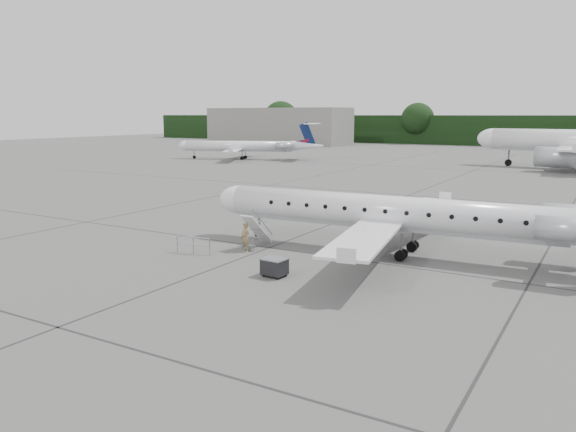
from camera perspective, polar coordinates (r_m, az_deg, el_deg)
The scene contains 9 objects.
ground at distance 30.93m, azimuth 3.74°, elevation -5.08°, with size 320.00×320.00×0.00m, color #555553.
treeline at distance 157.30m, azimuth 25.81°, elevation 7.74°, with size 260.00×4.00×8.00m, color black.
terminal_building at distance 160.12m, azimuth -0.95°, elevation 9.13°, with size 40.00×14.00×10.00m, color slate.
main_regional_jet at distance 33.45m, azimuth 10.61°, elevation 2.00°, with size 27.06×19.48×6.94m, color silver, non-canonical shape.
airstair at distance 34.99m, azimuth -3.17°, elevation -1.44°, with size 0.85×2.45×2.17m, color silver, non-canonical shape.
passenger at distance 33.88m, azimuth -4.35°, elevation -2.16°, with size 0.66×0.43×1.80m, color olive.
safety_railing at distance 33.87m, azimuth -9.59°, elevation -2.98°, with size 2.20×0.08×1.00m, color gray, non-canonical shape.
baggage_cart at distance 28.79m, azimuth -1.39°, elevation -5.18°, with size 1.17×0.95×1.02m, color black, non-canonical shape.
bg_regional_left at distance 104.89m, azimuth -5.04°, elevation 7.61°, with size 25.77×18.55×6.76m, color silver, non-canonical shape.
Camera 1 is at (13.35, -26.68, 8.18)m, focal length 35.00 mm.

